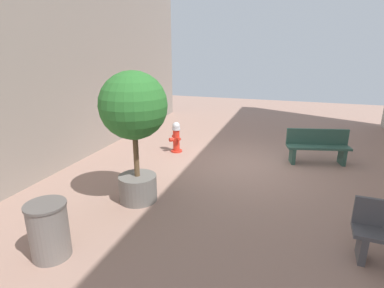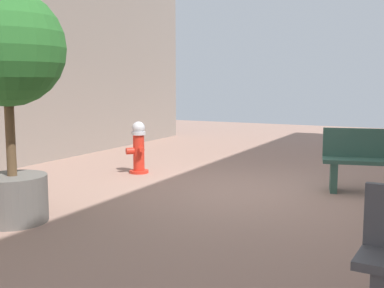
# 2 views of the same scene
# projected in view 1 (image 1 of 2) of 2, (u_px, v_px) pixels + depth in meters

# --- Properties ---
(ground_plane) EXTENTS (23.40, 23.40, 0.00)m
(ground_plane) POSITION_uv_depth(u_px,v_px,m) (246.00, 166.00, 8.49)
(ground_plane) COLOR #9E7A6B
(fire_hydrant) EXTENTS (0.39, 0.39, 0.94)m
(fire_hydrant) POSITION_uv_depth(u_px,v_px,m) (176.00, 137.00, 9.53)
(fire_hydrant) COLOR red
(fire_hydrant) RESTS_ON ground_plane
(bench_near) EXTENTS (1.74, 0.81, 0.95)m
(bench_near) POSITION_uv_depth(u_px,v_px,m) (318.00, 146.00, 8.61)
(bench_near) COLOR #33594C
(bench_near) RESTS_ON ground_plane
(planter_tree) EXTENTS (1.34, 1.34, 2.71)m
(planter_tree) POSITION_uv_depth(u_px,v_px,m) (134.00, 117.00, 6.07)
(planter_tree) COLOR slate
(planter_tree) RESTS_ON ground_plane
(trash_bin) EXTENTS (0.61, 0.61, 0.90)m
(trash_bin) POSITION_uv_depth(u_px,v_px,m) (49.00, 230.00, 4.70)
(trash_bin) COLOR slate
(trash_bin) RESTS_ON ground_plane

